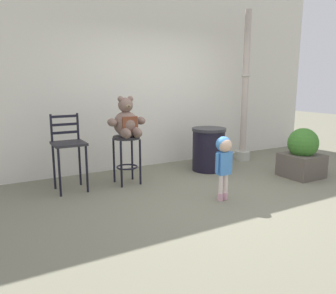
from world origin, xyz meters
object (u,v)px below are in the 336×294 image
(trash_bin, at_px, (209,149))
(bar_stool_with_teddy, at_px, (127,150))
(teddy_bear, at_px, (127,122))
(child_walking, at_px, (224,154))
(lamppost, at_px, (245,103))
(planter_with_shrub, at_px, (302,155))
(bar_chair_empty, at_px, (68,147))

(trash_bin, bearing_deg, bar_stool_with_teddy, -179.41)
(teddy_bear, xyz_separation_m, child_walking, (0.81, -1.28, -0.33))
(trash_bin, relative_size, lamppost, 0.26)
(teddy_bear, relative_size, planter_with_shrub, 0.74)
(trash_bin, bearing_deg, planter_with_shrub, -45.00)
(planter_with_shrub, bearing_deg, child_walking, -172.51)
(lamppost, bearing_deg, trash_bin, -164.36)
(planter_with_shrub, bearing_deg, lamppost, 91.15)
(child_walking, bearing_deg, teddy_bear, -44.43)
(lamppost, height_order, bar_chair_empty, lamppost)
(teddy_bear, relative_size, child_walking, 0.70)
(bar_chair_empty, height_order, planter_with_shrub, bar_chair_empty)
(teddy_bear, distance_m, bar_chair_empty, 0.90)
(lamppost, distance_m, bar_chair_empty, 3.48)
(bar_stool_with_teddy, distance_m, lamppost, 2.69)
(bar_stool_with_teddy, distance_m, trash_bin, 1.55)
(planter_with_shrub, bearing_deg, trash_bin, 135.00)
(lamppost, relative_size, bar_chair_empty, 2.61)
(bar_stool_with_teddy, relative_size, bar_chair_empty, 0.67)
(lamppost, relative_size, planter_with_shrub, 3.54)
(teddy_bear, height_order, lamppost, lamppost)
(child_walking, xyz_separation_m, trash_bin, (0.74, 1.32, -0.24))
(trash_bin, height_order, lamppost, lamppost)
(bar_stool_with_teddy, bearing_deg, bar_chair_empty, 173.11)
(bar_chair_empty, xyz_separation_m, planter_with_shrub, (3.47, -1.17, -0.27))
(teddy_bear, relative_size, bar_chair_empty, 0.55)
(bar_chair_empty, relative_size, planter_with_shrub, 1.36)
(teddy_bear, distance_m, trash_bin, 1.65)
(lamppost, distance_m, planter_with_shrub, 1.57)
(lamppost, bearing_deg, bar_chair_empty, -176.50)
(trash_bin, bearing_deg, bar_chair_empty, 177.95)
(teddy_bear, height_order, bar_chair_empty, teddy_bear)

